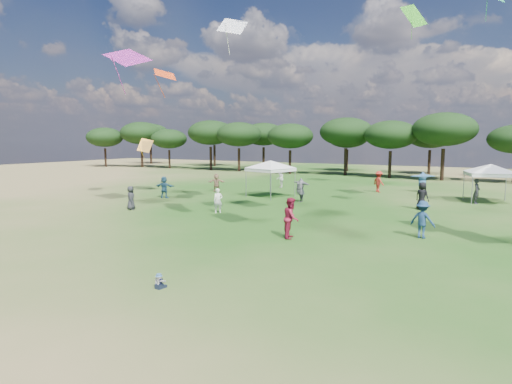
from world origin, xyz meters
TOP-DOWN VIEW (x-y plane):
  - ground at (0.00, 0.00)m, footprint 140.00×140.00m
  - tree_line at (2.39, 47.41)m, footprint 108.78×17.63m
  - tent_left at (-7.22, 22.50)m, footprint 5.70×5.70m
  - tent_right at (8.11, 27.56)m, footprint 6.04×6.04m
  - toddler at (-0.49, 1.95)m, footprint 0.33×0.36m
  - festival_crowd at (-1.43, 21.98)m, footprint 27.85×22.95m

SIDE VIEW (x-z plane):
  - ground at x=0.00m, z-range 0.00..0.00m
  - toddler at x=-0.49m, z-range -0.03..0.45m
  - festival_crowd at x=-1.43m, z-range -0.07..1.83m
  - tent_right at x=8.11m, z-range 1.13..4.24m
  - tent_left at x=-7.22m, z-range 1.18..4.40m
  - tree_line at x=2.39m, z-range 1.54..9.31m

